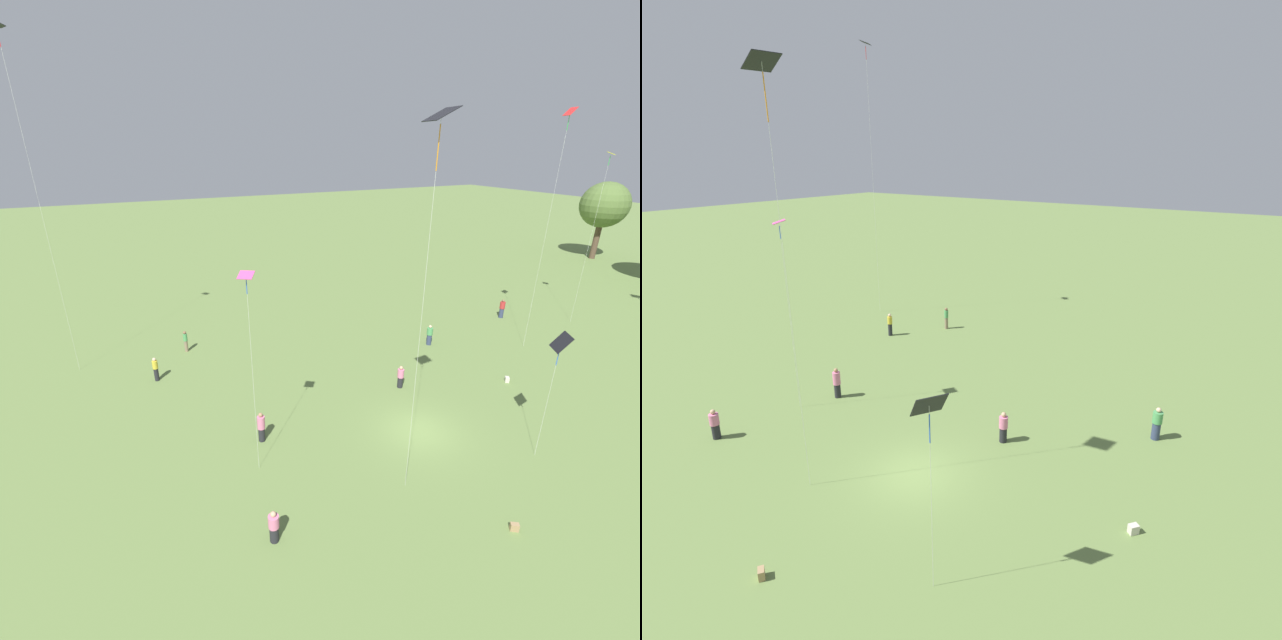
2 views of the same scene
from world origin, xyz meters
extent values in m
plane|color=olive|center=(0.00, 0.00, 0.00)|extent=(240.00, 240.00, 0.00)
cylinder|color=#232328|center=(-12.65, -12.86, 0.47)|extent=(0.40, 0.40, 0.95)
cylinder|color=gold|center=(-12.65, -12.86, 1.23)|extent=(0.47, 0.47, 0.57)
sphere|color=beige|center=(-12.65, -12.86, 1.64)|extent=(0.24, 0.24, 0.24)
cylinder|color=#232328|center=(3.26, -10.04, 0.38)|extent=(0.55, 0.55, 0.77)
cylinder|color=pink|center=(3.26, -10.04, 1.05)|extent=(0.64, 0.64, 0.57)
sphere|color=tan|center=(3.26, -10.04, 1.46)|extent=(0.24, 0.24, 0.24)
cylinder|color=#232328|center=(-4.47, 1.88, 0.39)|extent=(0.50, 0.50, 0.77)
cylinder|color=pink|center=(-4.47, 1.88, 1.07)|extent=(0.58, 0.58, 0.59)
sphere|color=tan|center=(-4.47, 1.88, 1.48)|extent=(0.24, 0.24, 0.24)
cylinder|color=#232328|center=(-3.18, -8.39, 0.41)|extent=(0.51, 0.51, 0.83)
cylinder|color=pink|center=(-3.18, -8.39, 1.20)|extent=(0.60, 0.60, 0.75)
sphere|color=#A87A56|center=(-3.18, -8.39, 1.69)|extent=(0.24, 0.24, 0.24)
cylinder|color=#333D5B|center=(-8.93, 7.99, 0.45)|extent=(0.57, 0.57, 0.90)
cylinder|color=#4C9956|center=(-8.93, 7.99, 1.19)|extent=(0.67, 0.67, 0.58)
sphere|color=beige|center=(-8.93, 7.99, 1.60)|extent=(0.24, 0.24, 0.24)
cylinder|color=#847056|center=(-16.39, -10.19, 0.47)|extent=(0.27, 0.27, 0.93)
cylinder|color=#4C9956|center=(-16.39, -10.19, 1.22)|extent=(0.32, 0.32, 0.58)
sphere|color=brown|center=(-16.39, -10.19, 1.63)|extent=(0.24, 0.24, 0.24)
cube|color=black|center=(3.11, -3.25, 16.28)|extent=(1.17, 1.09, 0.48)
cylinder|color=orange|center=(3.11, -3.25, 15.20)|extent=(0.04, 0.04, 1.53)
cylinder|color=silver|center=(3.11, -3.25, 8.14)|extent=(0.01, 0.01, 16.28)
cube|color=black|center=(-16.76, -17.81, 21.41)|extent=(1.05, 1.03, 0.29)
cylinder|color=red|center=(-16.76, -17.81, 20.72)|extent=(0.04, 0.04, 0.90)
cylinder|color=silver|center=(-16.76, -17.81, 10.70)|extent=(0.01, 0.01, 21.41)
cube|color=#E54C99|center=(-1.16, -9.24, 10.24)|extent=(0.88, 0.88, 0.22)
cylinder|color=blue|center=(-1.16, -9.24, 9.72)|extent=(0.04, 0.04, 0.65)
cylinder|color=silver|center=(-1.16, -9.24, 5.12)|extent=(0.01, 0.01, 10.24)
cube|color=black|center=(4.32, 4.29, 6.63)|extent=(1.17, 1.03, 0.81)
cylinder|color=blue|center=(4.32, 4.29, 5.87)|extent=(0.04, 0.04, 0.94)
cylinder|color=silver|center=(4.32, 4.29, 3.32)|extent=(0.01, 0.01, 6.63)
cube|color=beige|center=(-1.78, 9.00, 0.18)|extent=(0.44, 0.42, 0.36)
cube|color=#A58459|center=(7.28, -0.63, 0.18)|extent=(0.37, 0.41, 0.36)
camera|label=1|loc=(15.76, -14.01, 15.34)|focal=24.00mm
camera|label=2|loc=(14.29, 12.22, 13.46)|focal=28.00mm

